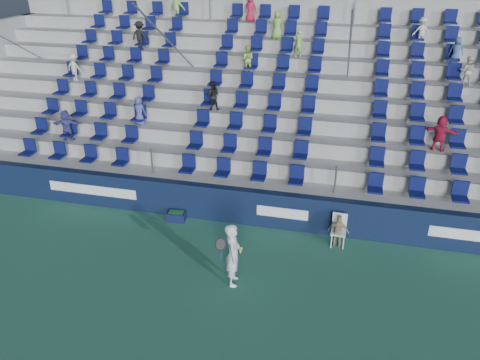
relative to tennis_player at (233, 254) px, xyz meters
The scene contains 7 objects.
ground 1.12m from the tennis_player, 168.24° to the right, with size 70.00×70.00×0.00m, color #2E6B51.
sponsor_wall 3.10m from the tennis_player, 102.19° to the left, with size 24.00×0.32×1.20m.
grandstand 8.23m from the tennis_player, 94.65° to the left, with size 24.00×8.17×6.63m.
tennis_player is the anchor object (origin of this frame).
line_judge_chair 3.63m from the tennis_player, 44.08° to the left, with size 0.45×0.46×0.99m.
line_judge 3.53m from the tennis_player, 42.29° to the left, with size 0.61×0.25×1.04m, color tan.
ball_bin 3.73m from the tennis_player, 134.46° to the left, with size 0.60×0.42×0.32m.
Camera 1 is at (3.15, -9.47, 7.99)m, focal length 35.00 mm.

